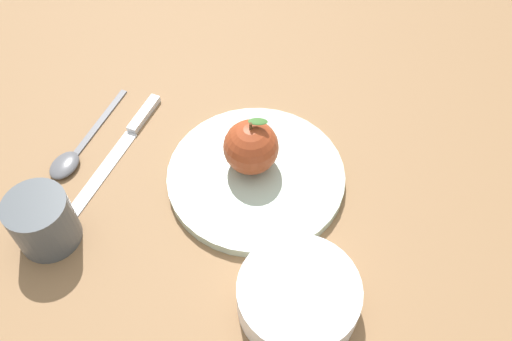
{
  "coord_description": "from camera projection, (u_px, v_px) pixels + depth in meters",
  "views": [
    {
      "loc": [
        -0.18,
        -0.38,
        0.58
      ],
      "look_at": [
        0.03,
        -0.02,
        0.02
      ],
      "focal_mm": 38.26,
      "sensor_mm": 36.0,
      "label": 1
    }
  ],
  "objects": [
    {
      "name": "side_bowl",
      "position": [
        299.0,
        295.0,
        0.59
      ],
      "size": [
        0.14,
        0.14,
        0.04
      ],
      "color": "white",
      "rests_on": "ground_plane"
    },
    {
      "name": "knife",
      "position": [
        125.0,
        141.0,
        0.75
      ],
      "size": [
        0.18,
        0.15,
        0.01
      ],
      "color": "silver",
      "rests_on": "ground_plane"
    },
    {
      "name": "apple",
      "position": [
        251.0,
        147.0,
        0.68
      ],
      "size": [
        0.07,
        0.07,
        0.08
      ],
      "color": "#9E3D1E",
      "rests_on": "dinner_plate"
    },
    {
      "name": "dinner_plate",
      "position": [
        256.0,
        176.0,
        0.71
      ],
      "size": [
        0.23,
        0.23,
        0.01
      ],
      "color": "#B2C6B2",
      "rests_on": "ground_plane"
    },
    {
      "name": "ground_plane",
      "position": [
        229.0,
        181.0,
        0.71
      ],
      "size": [
        2.4,
        2.4,
        0.0
      ],
      "primitive_type": "plane",
      "color": "olive"
    },
    {
      "name": "cup",
      "position": [
        42.0,
        220.0,
        0.63
      ],
      "size": [
        0.07,
        0.07,
        0.07
      ],
      "color": "#4C5156",
      "rests_on": "ground_plane"
    },
    {
      "name": "spoon",
      "position": [
        73.0,
        154.0,
        0.73
      ],
      "size": [
        0.15,
        0.13,
        0.01
      ],
      "color": "#59595E",
      "rests_on": "ground_plane"
    }
  ]
}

